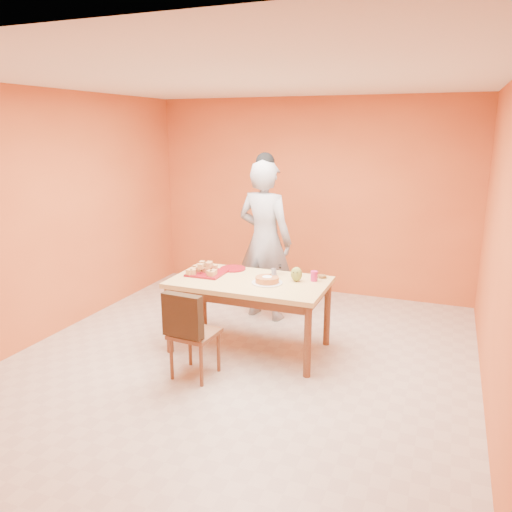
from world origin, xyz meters
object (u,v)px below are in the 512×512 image
at_px(dining_table, 249,289).
at_px(red_dinner_plate, 233,269).
at_px(checker_tin, 322,277).
at_px(magenta_glass, 314,276).
at_px(person, 265,241).
at_px(dining_chair, 194,332).
at_px(sponge_cake, 267,280).
at_px(egg_ornament, 296,274).
at_px(pastry_platter, 207,273).

height_order(dining_table, red_dinner_plate, red_dinner_plate).
bearing_deg(checker_tin, magenta_glass, -110.02).
height_order(dining_table, person, person).
bearing_deg(dining_chair, sponge_cake, 60.97).
distance_m(dining_chair, egg_ornament, 1.21).
distance_m(person, checker_tin, 1.06).
bearing_deg(dining_table, person, 100.75).
relative_size(red_dinner_plate, checker_tin, 3.06).
bearing_deg(sponge_cake, pastry_platter, 173.50).
distance_m(pastry_platter, magenta_glass, 1.15).
xyz_separation_m(pastry_platter, red_dinner_plate, (0.18, 0.27, -0.00)).
xyz_separation_m(pastry_platter, egg_ornament, (0.97, 0.10, 0.06)).
bearing_deg(magenta_glass, checker_tin, 69.98).
distance_m(dining_chair, person, 1.78).
bearing_deg(person, pastry_platter, 80.72).
xyz_separation_m(person, checker_tin, (0.86, -0.59, -0.19)).
relative_size(dining_chair, magenta_glass, 8.32).
height_order(person, red_dinner_plate, person).
relative_size(dining_chair, checker_tin, 9.34).
xyz_separation_m(pastry_platter, sponge_cake, (0.72, -0.08, 0.03)).
height_order(person, magenta_glass, person).
distance_m(dining_table, checker_tin, 0.77).
distance_m(red_dinner_plate, sponge_cake, 0.64).
bearing_deg(egg_ornament, person, 111.51).
relative_size(sponge_cake, magenta_glass, 2.29).
distance_m(person, red_dinner_plate, 0.67).
relative_size(dining_table, red_dinner_plate, 5.63).
bearing_deg(sponge_cake, checker_tin, 39.77).
distance_m(pastry_platter, egg_ornament, 0.98).
height_order(dining_table, pastry_platter, pastry_platter).
bearing_deg(dining_table, pastry_platter, 175.46).
xyz_separation_m(dining_table, pastry_platter, (-0.51, 0.04, 0.11)).
bearing_deg(dining_table, magenta_glass, 18.61).
relative_size(magenta_glass, checker_tin, 1.12).
height_order(dining_table, checker_tin, checker_tin).
bearing_deg(egg_ornament, checker_tin, 27.22).
relative_size(pastry_platter, red_dinner_plate, 1.30).
relative_size(dining_chair, red_dinner_plate, 3.05).
bearing_deg(dining_chair, person, 91.10).
height_order(dining_chair, sponge_cake, dining_chair).
distance_m(egg_ornament, checker_tin, 0.31).
bearing_deg(dining_table, egg_ornament, 16.54).
relative_size(dining_chair, pastry_platter, 2.34).
xyz_separation_m(dining_table, egg_ornament, (0.46, 0.14, 0.17)).
bearing_deg(checker_tin, dining_table, -152.76).
xyz_separation_m(sponge_cake, checker_tin, (0.47, 0.39, -0.03)).
bearing_deg(dining_chair, dining_table, 75.33).
relative_size(dining_table, checker_tin, 17.25).
bearing_deg(sponge_cake, magenta_glass, 31.11).
relative_size(dining_table, dining_chair, 1.85).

